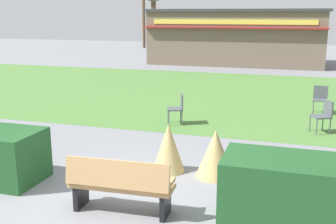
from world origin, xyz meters
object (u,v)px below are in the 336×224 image
cafe_chair_west (320,97)px  cafe_chair_east (324,114)px  parked_car_west_slot (212,45)px  cafe_chair_center (178,106)px  park_bench (120,185)px  food_kiosk (237,37)px

cafe_chair_west → cafe_chair_east: (-0.01, -2.37, 0.00)m
parked_car_west_slot → cafe_chair_east: bearing=-71.4°
cafe_chair_west → cafe_chair_east: bearing=-90.2°
cafe_chair_east → parked_car_west_slot: bearing=108.6°
cafe_chair_center → cafe_chair_east: bearing=4.2°
park_bench → food_kiosk: (-1.24, 21.38, 1.25)m
food_kiosk → parked_car_west_slot: size_ratio=2.54×
park_bench → food_kiosk: size_ratio=0.16×
cafe_chair_east → cafe_chair_center: same height
cafe_chair_west → cafe_chair_center: size_ratio=1.00×
cafe_chair_west → parked_car_west_slot: parked_car_west_slot is taller
park_bench → cafe_chair_center: park_bench is taller
food_kiosk → cafe_chair_west: (4.60, -13.08, -1.20)m
cafe_chair_west → food_kiosk: bearing=109.4°
park_bench → cafe_chair_east: 6.82m
food_kiosk → cafe_chair_center: 15.79m
park_bench → cafe_chair_center: size_ratio=1.94×
park_bench → cafe_chair_west: bearing=68.0°
cafe_chair_west → cafe_chair_east: 2.37m
parked_car_west_slot → cafe_chair_west: bearing=-69.4°
cafe_chair_west → cafe_chair_center: bearing=-146.5°
park_bench → parked_car_west_slot: parked_car_west_slot is taller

